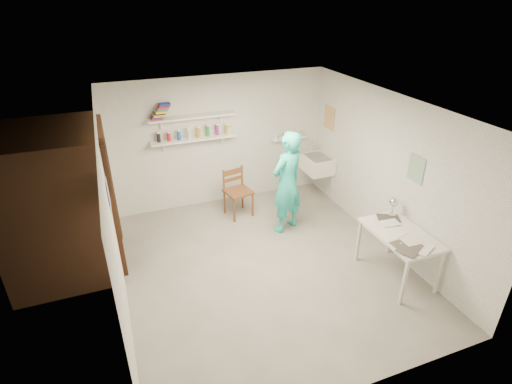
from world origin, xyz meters
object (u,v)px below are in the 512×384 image
object	(u,v)px
belfast_sink	(317,164)
desk_lamp	(394,202)
work_table	(397,255)
wooden_chair	(238,192)
man	(287,183)
wall_clock	(287,161)

from	to	relation	value
belfast_sink	desk_lamp	xyz separation A→B (m)	(0.07, -2.13, 0.25)
belfast_sink	work_table	world-z (taller)	belfast_sink
belfast_sink	wooden_chair	distance (m)	1.66
man	belfast_sink	bearing A→B (deg)	-163.95
desk_lamp	wall_clock	bearing A→B (deg)	124.81
wall_clock	desk_lamp	world-z (taller)	wall_clock
work_table	wall_clock	bearing A→B (deg)	113.78
desk_lamp	work_table	bearing A→B (deg)	-112.42
belfast_sink	wall_clock	xyz separation A→B (m)	(-0.95, -0.66, 0.47)
wall_clock	work_table	distance (m)	2.24
wooden_chair	belfast_sink	bearing A→B (deg)	-7.12
work_table	desk_lamp	bearing A→B (deg)	67.58
desk_lamp	belfast_sink	bearing A→B (deg)	91.92
man	wooden_chair	xyz separation A→B (m)	(-0.60, 0.73, -0.41)
belfast_sink	man	world-z (taller)	man
man	work_table	size ratio (longest dim) A/B	1.60
belfast_sink	work_table	distance (m)	2.59
wall_clock	work_table	world-z (taller)	wall_clock
wall_clock	desk_lamp	distance (m)	1.81
wooden_chair	work_table	world-z (taller)	wooden_chair
wooden_chair	man	bearing A→B (deg)	-62.10
man	wall_clock	xyz separation A→B (m)	(0.09, 0.20, 0.29)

